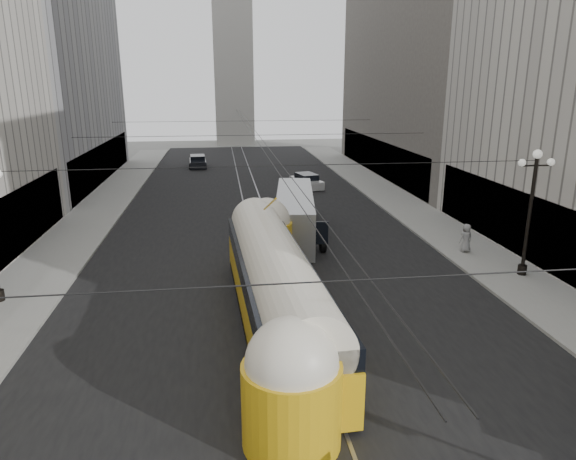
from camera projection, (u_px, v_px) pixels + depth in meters
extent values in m
cube|color=black|center=(256.00, 215.00, 38.56)|extent=(20.00, 85.00, 0.02)
cube|color=gray|center=(101.00, 208.00, 40.36)|extent=(4.00, 72.00, 0.15)
cube|color=gray|center=(395.00, 199.00, 43.38)|extent=(4.00, 72.00, 0.15)
cube|color=gray|center=(246.00, 215.00, 38.46)|extent=(0.12, 85.00, 0.04)
cube|color=gray|center=(266.00, 215.00, 38.65)|extent=(0.12, 85.00, 0.04)
cube|color=black|center=(11.00, 226.00, 28.14)|extent=(0.10, 18.00, 3.60)
cube|color=#999999|center=(23.00, 32.00, 46.92)|extent=(12.00, 28.00, 28.00)
cube|color=black|center=(104.00, 162.00, 51.00)|extent=(0.10, 25.20, 3.60)
cube|color=black|center=(510.00, 219.00, 29.76)|extent=(0.10, 18.00, 3.60)
cube|color=#514C47|center=(441.00, 16.00, 51.40)|extent=(12.00, 32.00, 32.00)
cube|color=black|center=(377.00, 157.00, 54.53)|extent=(0.10, 28.80, 3.60)
cube|color=#B2AFA8|center=(233.00, 66.00, 80.47)|extent=(6.00, 6.00, 24.00)
cylinder|color=black|center=(529.00, 218.00, 25.45)|extent=(0.18, 0.18, 6.00)
cylinder|color=black|center=(522.00, 270.00, 26.22)|extent=(0.44, 0.44, 0.50)
cylinder|color=black|center=(536.00, 166.00, 24.73)|extent=(1.60, 0.08, 0.08)
sphere|color=white|center=(538.00, 154.00, 24.58)|extent=(0.44, 0.44, 0.44)
sphere|color=white|center=(522.00, 163.00, 24.60)|extent=(0.36, 0.36, 0.36)
sphere|color=white|center=(551.00, 162.00, 24.79)|extent=(0.36, 0.36, 0.36)
cylinder|color=black|center=(358.00, 280.00, 9.74)|extent=(25.00, 0.03, 0.03)
cylinder|color=black|center=(277.00, 166.00, 23.08)|extent=(25.00, 0.03, 0.03)
cylinder|color=black|center=(255.00, 135.00, 36.42)|extent=(25.00, 0.03, 0.03)
cylinder|color=black|center=(245.00, 121.00, 49.75)|extent=(25.00, 0.03, 0.03)
cylinder|color=black|center=(252.00, 133.00, 40.28)|extent=(0.03, 72.00, 0.03)
cylinder|color=black|center=(257.00, 133.00, 40.33)|extent=(0.03, 72.00, 0.03)
cube|color=gold|center=(275.00, 300.00, 20.87)|extent=(3.40, 14.81, 1.78)
cube|color=black|center=(275.00, 318.00, 21.10)|extent=(3.38, 14.37, 0.31)
cube|color=black|center=(275.00, 273.00, 20.55)|extent=(3.41, 14.59, 0.89)
cylinder|color=silver|center=(275.00, 266.00, 20.46)|extent=(3.08, 14.57, 2.41)
cylinder|color=gold|center=(292.00, 405.00, 13.90)|extent=(2.73, 2.73, 2.41)
sphere|color=silver|center=(292.00, 363.00, 13.55)|extent=(2.52, 2.52, 2.52)
cylinder|color=gold|center=(267.00, 244.00, 27.78)|extent=(2.73, 2.73, 2.41)
sphere|color=silver|center=(267.00, 221.00, 27.43)|extent=(2.52, 2.52, 2.52)
sphere|color=#FFF2BF|center=(296.00, 443.00, 12.88)|extent=(0.36, 0.36, 0.36)
cube|color=#9B9EA0|center=(295.00, 214.00, 33.13)|extent=(3.82, 11.16, 2.74)
cube|color=black|center=(295.00, 207.00, 33.00)|extent=(3.78, 10.79, 1.00)
cube|color=black|center=(309.00, 233.00, 27.87)|extent=(2.09, 0.40, 1.28)
cylinder|color=black|center=(284.00, 246.00, 29.75)|extent=(0.30, 0.91, 0.91)
cylinder|color=black|center=(323.00, 245.00, 30.04)|extent=(0.30, 0.91, 0.91)
cylinder|color=black|center=(272.00, 215.00, 36.74)|extent=(0.30, 0.91, 0.91)
cylinder|color=black|center=(303.00, 214.00, 37.03)|extent=(0.30, 0.91, 0.91)
cube|color=silver|center=(307.00, 183.00, 48.47)|extent=(2.77, 4.58, 0.76)
cube|color=black|center=(307.00, 177.00, 48.32)|extent=(2.09, 2.66, 0.72)
cylinder|color=black|center=(301.00, 188.00, 47.03)|extent=(0.22, 0.61, 0.61)
cylinder|color=black|center=(318.00, 187.00, 47.23)|extent=(0.22, 0.61, 0.61)
cylinder|color=black|center=(296.00, 182.00, 49.79)|extent=(0.22, 0.61, 0.61)
cylinder|color=black|center=(312.00, 181.00, 49.99)|extent=(0.22, 0.61, 0.61)
cube|color=black|center=(198.00, 163.00, 60.11)|extent=(2.12, 4.60, 0.80)
cube|color=black|center=(198.00, 158.00, 59.95)|extent=(1.77, 2.57, 0.75)
cylinder|color=black|center=(190.00, 167.00, 58.59)|extent=(0.22, 0.64, 0.64)
cylinder|color=black|center=(205.00, 166.00, 58.80)|extent=(0.22, 0.64, 0.64)
cylinder|color=black|center=(191.00, 163.00, 61.50)|extent=(0.22, 0.64, 0.64)
cylinder|color=black|center=(205.00, 163.00, 61.71)|extent=(0.22, 0.64, 0.64)
imported|color=gray|center=(466.00, 238.00, 29.56)|extent=(0.90, 0.66, 1.66)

